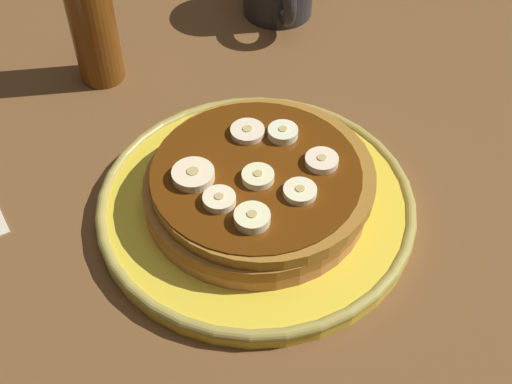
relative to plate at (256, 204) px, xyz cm
name	(u,v)px	position (x,y,z in cm)	size (l,w,h in cm)	color
ground_plane	(256,222)	(0.00, 0.00, -2.43)	(140.00, 140.00, 3.00)	brown
plate	(256,204)	(0.00, 0.00, 0.00)	(27.34, 27.34, 1.73)	yellow
pancake_stack	(261,186)	(0.15, 0.43, 2.26)	(19.20, 19.02, 3.53)	#C17843
banana_slice_0	(256,177)	(0.96, -0.16, 4.28)	(2.65, 2.65, 0.87)	#F7F0B2
banana_slice_1	(283,133)	(-3.80, 2.96, 4.34)	(2.61, 2.61, 0.98)	#F0F0C4
banana_slice_2	(194,179)	(0.41, -5.13, 4.35)	(3.48, 3.48, 1.01)	#FDE6B8
banana_slice_3	(246,132)	(-4.54, -0.09, 4.24)	(2.97, 2.97, 0.78)	#F8E2BC
banana_slice_4	(300,192)	(3.08, 3.01, 4.25)	(2.69, 2.69, 0.81)	#F9EEBD
banana_slice_5	(219,200)	(2.94, -3.38, 4.29)	(2.62, 2.62, 0.89)	#FEEDBD
banana_slice_6	(323,165)	(0.45, 5.48, 4.27)	(2.78, 2.78, 0.84)	#FBE2BD
banana_slice_7	(252,218)	(5.27, -1.16, 4.37)	(2.81, 2.81, 1.05)	#F6F1B7
syrup_bottle	(93,23)	(-21.31, -12.89, 5.62)	(4.64, 4.64, 14.38)	brown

